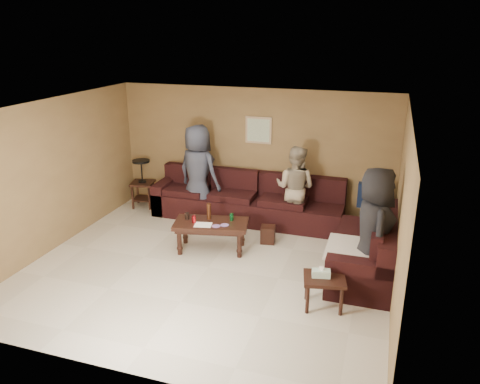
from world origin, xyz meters
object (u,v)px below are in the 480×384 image
at_px(waste_bin, 268,234).
at_px(person_middle, 295,188).
at_px(end_table_left, 142,182).
at_px(side_table_right, 324,281).
at_px(sectional_sofa, 281,219).
at_px(person_right, 374,229).
at_px(person_left, 198,172).
at_px(coffee_table, 211,226).

xyz_separation_m(waste_bin, person_middle, (0.30, 0.77, 0.64)).
distance_m(end_table_left, side_table_right, 4.90).
relative_size(sectional_sofa, waste_bin, 15.78).
distance_m(waste_bin, person_right, 2.16).
bearing_deg(person_middle, person_left, 11.59).
xyz_separation_m(person_left, person_middle, (1.90, 0.03, -0.14)).
relative_size(person_left, person_right, 1.03).
bearing_deg(end_table_left, sectional_sofa, -10.08).
bearing_deg(person_right, side_table_right, 128.30).
xyz_separation_m(waste_bin, person_right, (1.77, -0.98, 0.75)).
distance_m(sectional_sofa, coffee_table, 1.36).
distance_m(sectional_sofa, person_left, 1.90).
distance_m(sectional_sofa, side_table_right, 2.32).
xyz_separation_m(coffee_table, waste_bin, (0.84, 0.58, -0.28)).
bearing_deg(side_table_right, person_right, 53.08).
bearing_deg(end_table_left, coffee_table, -35.06).
bearing_deg(waste_bin, person_left, 155.35).
height_order(sectional_sofa, coffee_table, sectional_sofa).
xyz_separation_m(waste_bin, person_left, (-1.60, 0.74, 0.78)).
xyz_separation_m(sectional_sofa, waste_bin, (-0.15, -0.34, -0.18)).
bearing_deg(person_middle, coffee_table, 60.44).
bearing_deg(coffee_table, end_table_left, 144.94).
bearing_deg(waste_bin, person_middle, 68.76).
height_order(end_table_left, person_middle, person_middle).
xyz_separation_m(coffee_table, person_left, (-0.77, 1.31, 0.49)).
xyz_separation_m(side_table_right, person_middle, (-0.91, 2.49, 0.40)).
bearing_deg(side_table_right, coffee_table, 150.80).
height_order(coffee_table, person_middle, person_middle).
xyz_separation_m(end_table_left, waste_bin, (2.93, -0.89, -0.38)).
relative_size(sectional_sofa, end_table_left, 4.61).
relative_size(coffee_table, person_right, 0.73).
height_order(coffee_table, end_table_left, end_table_left).
bearing_deg(waste_bin, side_table_right, -54.90).
distance_m(coffee_table, end_table_left, 2.56).
bearing_deg(waste_bin, end_table_left, 163.09).
height_order(coffee_table, person_right, person_right).
bearing_deg(waste_bin, coffee_table, -145.35).
xyz_separation_m(sectional_sofa, side_table_right, (1.06, -2.07, 0.07)).
relative_size(sectional_sofa, person_left, 2.51).
distance_m(coffee_table, person_middle, 1.80).
bearing_deg(sectional_sofa, coffee_table, -137.11).
height_order(sectional_sofa, person_right, person_right).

